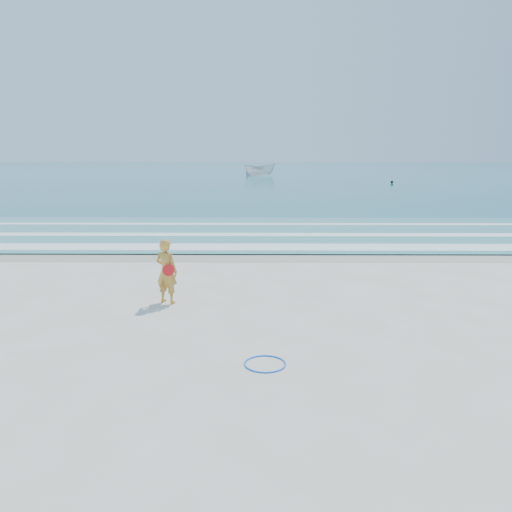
{
  "coord_description": "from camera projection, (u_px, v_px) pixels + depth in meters",
  "views": [
    {
      "loc": [
        0.59,
        -7.99,
        3.46
      ],
      "look_at": [
        0.47,
        4.0,
        1.0
      ],
      "focal_mm": 35.0,
      "sensor_mm": 36.0,
      "label": 1
    }
  ],
  "objects": [
    {
      "name": "woman",
      "position": [
        167.0,
        271.0,
        11.66
      ],
      "size": [
        0.66,
        0.57,
        1.53
      ],
      "color": "gold",
      "rests_on": "ground"
    },
    {
      "name": "ground",
      "position": [
        226.0,
        360.0,
        8.53
      ],
      "size": [
        400.0,
        400.0,
        0.0
      ],
      "primitive_type": "plane",
      "color": "silver",
      "rests_on": "ground"
    },
    {
      "name": "hoop",
      "position": [
        265.0,
        364.0,
        8.35
      ],
      "size": [
        0.83,
        0.83,
        0.03
      ],
      "primitive_type": "torus",
      "rotation": [
        0.0,
        0.0,
        0.2
      ],
      "color": "#0D63FB",
      "rests_on": "ground"
    },
    {
      "name": "ocean",
      "position": [
        258.0,
        169.0,
        111.37
      ],
      "size": [
        400.0,
        190.0,
        0.04
      ],
      "primitive_type": "cube",
      "color": "#19727F",
      "rests_on": "ground"
    },
    {
      "name": "foam_mid",
      "position": [
        247.0,
        235.0,
        21.44
      ],
      "size": [
        400.0,
        0.9,
        0.01
      ],
      "primitive_type": "cube",
      "color": "white",
      "rests_on": "shallow"
    },
    {
      "name": "foam_far",
      "position": [
        249.0,
        224.0,
        24.68
      ],
      "size": [
        400.0,
        0.6,
        0.01
      ],
      "primitive_type": "cube",
      "color": "white",
      "rests_on": "shallow"
    },
    {
      "name": "foam_near",
      "position": [
        245.0,
        247.0,
        18.6
      ],
      "size": [
        400.0,
        1.4,
        0.01
      ],
      "primitive_type": "cube",
      "color": "white",
      "rests_on": "shallow"
    },
    {
      "name": "boat",
      "position": [
        260.0,
        170.0,
        78.66
      ],
      "size": [
        5.32,
        2.92,
        1.94
      ],
      "primitive_type": "imported",
      "rotation": [
        0.0,
        0.0,
        1.78
      ],
      "color": "silver",
      "rests_on": "ocean"
    },
    {
      "name": "buoy",
      "position": [
        392.0,
        182.0,
        58.31
      ],
      "size": [
        0.35,
        0.35,
        0.35
      ],
      "primitive_type": "sphere",
      "color": "black",
      "rests_on": "ocean"
    },
    {
      "name": "shallow",
      "position": [
        247.0,
        232.0,
        22.23
      ],
      "size": [
        400.0,
        10.0,
        0.01
      ],
      "primitive_type": "cube",
      "color": "#59B7AD",
      "rests_on": "ocean"
    },
    {
      "name": "wet_sand",
      "position": [
        244.0,
        255.0,
        17.34
      ],
      "size": [
        400.0,
        2.4,
        0.0
      ],
      "primitive_type": "cube",
      "color": "#B2A893",
      "rests_on": "ground"
    }
  ]
}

